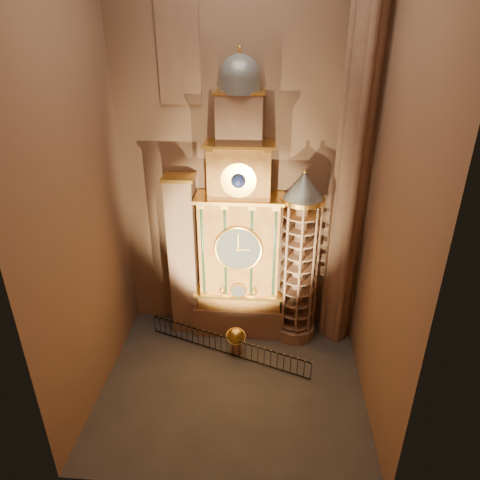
# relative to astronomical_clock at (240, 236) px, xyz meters

# --- Properties ---
(floor) EXTENTS (14.00, 14.00, 0.00)m
(floor) POSITION_rel_astronomical_clock_xyz_m (0.00, -4.96, -6.68)
(floor) COLOR #383330
(floor) RESTS_ON ground
(wall_back) EXTENTS (22.00, 0.00, 22.00)m
(wall_back) POSITION_rel_astronomical_clock_xyz_m (0.00, 1.04, 4.32)
(wall_back) COLOR #886149
(wall_back) RESTS_ON floor
(wall_left) EXTENTS (0.00, 22.00, 22.00)m
(wall_left) POSITION_rel_astronomical_clock_xyz_m (-7.00, -4.96, 4.32)
(wall_left) COLOR #886149
(wall_left) RESTS_ON floor
(wall_right) EXTENTS (0.00, 22.00, 22.00)m
(wall_right) POSITION_rel_astronomical_clock_xyz_m (7.00, -4.96, 4.32)
(wall_right) COLOR #886149
(wall_right) RESTS_ON floor
(astronomical_clock) EXTENTS (5.60, 2.41, 16.70)m
(astronomical_clock) POSITION_rel_astronomical_clock_xyz_m (0.00, 0.00, 0.00)
(astronomical_clock) COLOR #8C634C
(astronomical_clock) RESTS_ON floor
(portrait_tower) EXTENTS (1.80, 1.60, 10.20)m
(portrait_tower) POSITION_rel_astronomical_clock_xyz_m (-3.40, 0.02, -1.53)
(portrait_tower) COLOR #8C634C
(portrait_tower) RESTS_ON floor
(stair_turret) EXTENTS (2.50, 2.50, 10.80)m
(stair_turret) POSITION_rel_astronomical_clock_xyz_m (3.50, -0.26, -1.41)
(stair_turret) COLOR #8C634C
(stair_turret) RESTS_ON floor
(gothic_pier) EXTENTS (2.04, 2.04, 22.00)m
(gothic_pier) POSITION_rel_astronomical_clock_xyz_m (6.10, 0.04, 4.32)
(gothic_pier) COLOR #8C634C
(gothic_pier) RESTS_ON floor
(stained_glass_window) EXTENTS (2.20, 0.14, 5.20)m
(stained_glass_window) POSITION_rel_astronomical_clock_xyz_m (-3.20, 0.95, 9.82)
(stained_glass_window) COLOR navy
(stained_glass_window) RESTS_ON wall_back
(celestial_globe) EXTENTS (1.46, 1.41, 1.72)m
(celestial_globe) POSITION_rel_astronomical_clock_xyz_m (-0.04, -2.37, -5.65)
(celestial_globe) COLOR #8C634C
(celestial_globe) RESTS_ON floor
(iron_railing) EXTENTS (9.64, 3.60, 1.20)m
(iron_railing) POSITION_rel_astronomical_clock_xyz_m (-0.55, -2.57, -6.03)
(iron_railing) COLOR black
(iron_railing) RESTS_ON floor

